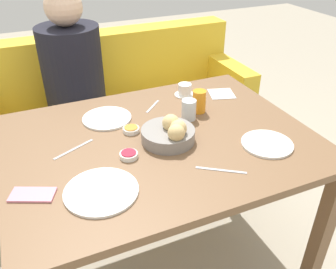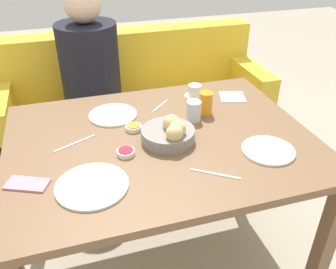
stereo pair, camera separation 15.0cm
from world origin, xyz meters
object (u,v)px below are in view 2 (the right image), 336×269
object	(u,v)px
knife_silver	(215,174)
spoon_coffee	(160,106)
seated_person	(95,103)
water_tumbler	(194,111)
juice_glass	(206,103)
napkin	(232,97)
coffee_cup	(195,91)
bread_basket	(170,133)
jam_bowl_honey	(134,127)
couch	(134,115)
cell_phone	(27,184)
plate_near_right	(268,150)
fork_silver	(75,143)
plate_far_center	(113,115)
plate_near_left	(92,186)
jam_bowl_berry	(126,152)

from	to	relation	value
knife_silver	spoon_coffee	bearing A→B (deg)	94.19
seated_person	water_tumbler	world-z (taller)	seated_person
juice_glass	napkin	xyz separation A→B (m)	(0.20, 0.13, -0.05)
coffee_cup	spoon_coffee	world-z (taller)	coffee_cup
seated_person	coffee_cup	size ratio (longest dim) A/B	11.73
bread_basket	jam_bowl_honey	xyz separation A→B (m)	(-0.13, 0.14, -0.03)
couch	coffee_cup	size ratio (longest dim) A/B	17.38
cell_phone	couch	bearing A→B (deg)	62.62
spoon_coffee	juice_glass	bearing A→B (deg)	-36.69
plate_near_right	fork_silver	size ratio (longest dim) A/B	1.21
seated_person	coffee_cup	xyz separation A→B (m)	(0.48, -0.56, 0.27)
water_tumbler	spoon_coffee	world-z (taller)	water_tumbler
coffee_cup	jam_bowl_honey	distance (m)	0.45
coffee_cup	knife_silver	world-z (taller)	coffee_cup
seated_person	fork_silver	bearing A→B (deg)	-100.59
plate_far_center	fork_silver	distance (m)	0.27
plate_near_right	cell_phone	xyz separation A→B (m)	(-0.93, 0.06, -0.00)
couch	bread_basket	world-z (taller)	couch
coffee_cup	cell_phone	xyz separation A→B (m)	(-0.82, -0.51, -0.02)
coffee_cup	spoon_coffee	size ratio (longest dim) A/B	0.98
couch	plate_near_left	xyz separation A→B (m)	(-0.41, -1.30, 0.46)
plate_near_left	cell_phone	distance (m)	0.23
couch	knife_silver	distance (m)	1.43
jam_bowl_honey	napkin	xyz separation A→B (m)	(0.57, 0.18, -0.01)
couch	fork_silver	world-z (taller)	couch
plate_near_right	juice_glass	xyz separation A→B (m)	(-0.12, 0.38, 0.05)
seated_person	juice_glass	xyz separation A→B (m)	(0.47, -0.75, 0.29)
jam_bowl_honey	bread_basket	bearing A→B (deg)	-47.81
seated_person	jam_bowl_honey	world-z (taller)	seated_person
juice_glass	coffee_cup	world-z (taller)	juice_glass
juice_glass	fork_silver	xyz separation A→B (m)	(-0.62, -0.09, -0.05)
plate_near_right	cell_phone	world-z (taller)	plate_near_right
jam_bowl_honey	spoon_coffee	bearing A→B (deg)	46.86
water_tumbler	coffee_cup	world-z (taller)	water_tumbler
jam_bowl_honey	spoon_coffee	distance (m)	0.26
water_tumbler	napkin	size ratio (longest dim) A/B	0.60
water_tumbler	cell_phone	xyz separation A→B (m)	(-0.73, -0.27, -0.04)
knife_silver	napkin	bearing A→B (deg)	58.95
couch	jam_bowl_honey	size ratio (longest dim) A/B	25.80
plate_far_center	jam_bowl_berry	bearing A→B (deg)	-90.51
seated_person	knife_silver	distance (m)	1.27
couch	napkin	xyz separation A→B (m)	(0.38, -0.78, 0.45)
jam_bowl_berry	jam_bowl_honey	bearing A→B (deg)	68.71
plate_far_center	juice_glass	xyz separation A→B (m)	(0.43, -0.11, 0.05)
plate_near_right	napkin	world-z (taller)	plate_near_right
plate_near_right	fork_silver	distance (m)	0.80
juice_glass	knife_silver	distance (m)	0.48
bread_basket	couch	bearing A→B (deg)	86.79
spoon_coffee	cell_phone	bearing A→B (deg)	-143.83
jam_bowl_honey	napkin	size ratio (longest dim) A/B	0.46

